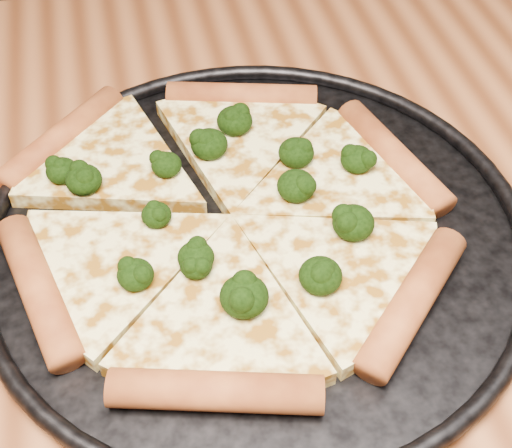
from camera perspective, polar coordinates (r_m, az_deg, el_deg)
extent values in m
cube|color=#9B582F|center=(0.49, 1.89, -9.02)|extent=(1.20, 0.90, 0.04)
cylinder|color=black|center=(0.52, 0.00, -0.97)|extent=(0.38, 0.38, 0.01)
torus|color=black|center=(0.52, 0.00, -0.45)|extent=(0.39, 0.39, 0.01)
cylinder|color=#BF642F|center=(0.57, 10.69, 5.26)|extent=(0.06, 0.13, 0.02)
cylinder|color=#BF642F|center=(0.62, -1.12, 9.94)|extent=(0.13, 0.06, 0.02)
cylinder|color=#BF642F|center=(0.60, -14.93, 6.53)|extent=(0.11, 0.11, 0.02)
cylinder|color=#BF642F|center=(0.49, -16.64, -4.89)|extent=(0.06, 0.13, 0.02)
cylinder|color=#BF642F|center=(0.43, -3.18, -12.91)|extent=(0.13, 0.06, 0.02)
cylinder|color=#BF642F|center=(0.48, 12.13, -5.93)|extent=(0.11, 0.11, 0.02)
ellipsoid|color=black|center=(0.56, -3.68, 6.26)|extent=(0.03, 0.03, 0.02)
ellipsoid|color=black|center=(0.51, -7.79, 0.70)|extent=(0.02, 0.02, 0.02)
ellipsoid|color=black|center=(0.54, -13.31, 3.39)|extent=(0.03, 0.03, 0.02)
ellipsoid|color=black|center=(0.55, -7.03, 4.62)|extent=(0.02, 0.02, 0.02)
ellipsoid|color=black|center=(0.55, 3.17, 5.60)|extent=(0.03, 0.03, 0.02)
ellipsoid|color=black|center=(0.52, 3.16, 3.01)|extent=(0.03, 0.03, 0.02)
ellipsoid|color=black|center=(0.48, -9.40, -3.92)|extent=(0.02, 0.02, 0.02)
ellipsoid|color=black|center=(0.55, 7.91, 5.04)|extent=(0.03, 0.03, 0.02)
ellipsoid|color=black|center=(0.58, -1.68, 8.07)|extent=(0.03, 0.03, 0.02)
ellipsoid|color=black|center=(0.47, 5.06, -4.04)|extent=(0.03, 0.03, 0.02)
ellipsoid|color=black|center=(0.48, -4.72, -2.60)|extent=(0.02, 0.02, 0.02)
ellipsoid|color=black|center=(0.48, -4.70, -3.20)|extent=(0.02, 0.02, 0.02)
ellipsoid|color=black|center=(0.55, -14.94, 4.05)|extent=(0.02, 0.02, 0.02)
ellipsoid|color=black|center=(0.50, 7.61, 0.10)|extent=(0.03, 0.03, 0.02)
ellipsoid|color=black|center=(0.46, -0.93, -5.67)|extent=(0.03, 0.03, 0.02)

